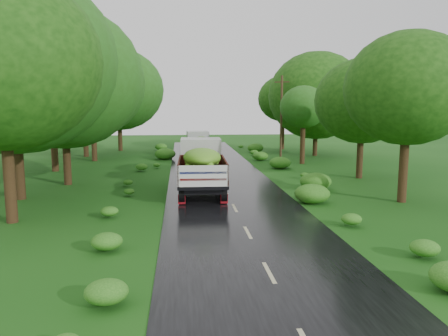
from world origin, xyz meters
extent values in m
plane|color=#13440E|center=(0.00, 0.00, 0.00)|extent=(120.00, 120.00, 0.00)
cube|color=black|center=(0.00, 5.00, 0.01)|extent=(6.50, 80.00, 0.02)
cube|color=#BFB78C|center=(0.00, 0.00, 0.02)|extent=(0.12, 1.60, 0.00)
cube|color=#BFB78C|center=(0.00, 4.00, 0.02)|extent=(0.12, 1.60, 0.00)
cube|color=#BFB78C|center=(0.00, 8.00, 0.02)|extent=(0.12, 1.60, 0.00)
cube|color=#BFB78C|center=(0.00, 12.00, 0.02)|extent=(0.12, 1.60, 0.00)
cube|color=#BFB78C|center=(0.00, 16.00, 0.02)|extent=(0.12, 1.60, 0.00)
cube|color=#BFB78C|center=(0.00, 20.00, 0.02)|extent=(0.12, 1.60, 0.00)
cube|color=#BFB78C|center=(0.00, 24.00, 0.02)|extent=(0.12, 1.60, 0.00)
cube|color=#BFB78C|center=(0.00, 28.00, 0.02)|extent=(0.12, 1.60, 0.00)
cube|color=#BFB78C|center=(0.00, 32.00, 0.02)|extent=(0.12, 1.60, 0.00)
cube|color=#BFB78C|center=(0.00, 36.00, 0.02)|extent=(0.12, 1.60, 0.00)
cube|color=#BFB78C|center=(0.00, 40.00, 0.02)|extent=(0.12, 1.60, 0.00)
cube|color=black|center=(-1.36, 11.63, 0.69)|extent=(1.98, 5.99, 0.30)
cylinder|color=black|center=(-2.32, 13.82, 0.53)|extent=(0.32, 1.06, 1.06)
cylinder|color=black|center=(-0.28, 13.76, 0.53)|extent=(0.32, 1.06, 1.06)
cylinder|color=black|center=(-2.42, 10.31, 0.53)|extent=(0.32, 1.06, 1.06)
cylinder|color=black|center=(-0.37, 10.25, 0.53)|extent=(0.32, 1.06, 1.06)
cylinder|color=black|center=(-2.45, 9.22, 0.53)|extent=(0.32, 1.06, 1.06)
cylinder|color=black|center=(-0.40, 9.17, 0.53)|extent=(0.32, 1.06, 1.06)
cube|color=maroon|center=(-2.46, 8.87, 0.30)|extent=(0.36, 0.05, 0.48)
cube|color=maroon|center=(-0.41, 8.81, 0.30)|extent=(0.36, 0.05, 0.48)
cube|color=silver|center=(-1.29, 14.00, 1.84)|extent=(2.39, 2.07, 2.01)
cube|color=black|center=(-1.39, 10.52, 0.92)|extent=(2.55, 4.61, 0.17)
cube|color=#43160C|center=(-2.56, 10.55, 1.50)|extent=(0.21, 4.54, 1.00)
cube|color=#43160C|center=(-0.22, 10.49, 1.50)|extent=(0.21, 4.54, 1.00)
cube|color=#43160C|center=(-1.33, 12.75, 1.50)|extent=(2.43, 0.15, 1.00)
cube|color=silver|center=(-1.45, 8.29, 1.50)|extent=(2.43, 0.15, 1.00)
ellipsoid|color=#497D16|center=(-1.39, 10.52, 2.14)|extent=(2.14, 3.87, 1.06)
cube|color=black|center=(-0.75, 26.77, 0.58)|extent=(1.86, 5.11, 0.25)
cylinder|color=black|center=(-1.73, 28.53, 0.45)|extent=(0.31, 0.91, 0.89)
cylinder|color=black|center=(-0.01, 28.64, 0.45)|extent=(0.31, 0.91, 0.89)
cylinder|color=black|center=(-1.54, 25.57, 0.45)|extent=(0.31, 0.91, 0.89)
cylinder|color=black|center=(0.18, 25.69, 0.45)|extent=(0.31, 0.91, 0.89)
cylinder|color=black|center=(-1.48, 24.66, 0.45)|extent=(0.31, 0.91, 0.89)
cylinder|color=black|center=(0.24, 24.77, 0.45)|extent=(0.31, 0.91, 0.89)
cube|color=maroon|center=(-1.46, 24.36, 0.25)|extent=(0.30, 0.06, 0.40)
cube|color=maroon|center=(0.26, 24.47, 0.25)|extent=(0.30, 0.06, 0.40)
cube|color=silver|center=(-0.88, 28.77, 1.55)|extent=(2.07, 1.82, 1.69)
cube|color=black|center=(-0.69, 25.83, 0.78)|extent=(2.29, 3.96, 0.14)
cube|color=navy|center=(-1.68, 25.77, 1.27)|extent=(0.32, 3.83, 0.85)
cube|color=navy|center=(0.30, 25.90, 1.27)|extent=(0.32, 3.83, 0.85)
cube|color=navy|center=(-0.81, 27.71, 1.27)|extent=(2.05, 0.20, 0.85)
cube|color=silver|center=(-0.57, 23.96, 1.27)|extent=(2.05, 0.20, 0.85)
ellipsoid|color=#497D16|center=(-0.69, 25.83, 1.80)|extent=(1.93, 3.32, 0.89)
cylinder|color=#382616|center=(6.25, 25.59, 3.66)|extent=(0.27, 0.27, 7.31)
cube|color=#382616|center=(6.25, 25.59, 6.77)|extent=(1.20, 0.62, 0.09)
cylinder|color=black|center=(-9.41, 6.46, 3.68)|extent=(0.46, 0.46, 7.36)
ellipsoid|color=#14410C|center=(-9.41, 6.46, 6.48)|extent=(3.96, 3.96, 3.57)
cylinder|color=black|center=(-10.67, 11.11, 3.95)|extent=(0.47, 0.47, 7.90)
ellipsoid|color=#14410C|center=(-10.67, 11.11, 6.95)|extent=(4.53, 4.53, 4.08)
cylinder|color=black|center=(-9.32, 15.17, 3.64)|extent=(0.45, 0.45, 7.28)
ellipsoid|color=#14410C|center=(-9.32, 15.17, 6.41)|extent=(4.33, 4.33, 3.90)
cylinder|color=black|center=(-11.62, 20.87, 4.25)|extent=(0.48, 0.48, 8.49)
ellipsoid|color=#14410C|center=(-11.62, 20.87, 7.48)|extent=(3.99, 3.99, 3.59)
cylinder|color=black|center=(-9.91, 26.70, 3.49)|extent=(0.45, 0.45, 6.98)
ellipsoid|color=#14410C|center=(-9.91, 26.70, 6.15)|extent=(3.67, 3.67, 3.30)
cylinder|color=black|center=(-11.33, 30.12, 3.85)|extent=(0.47, 0.47, 7.71)
ellipsoid|color=#14410C|center=(-11.33, 30.12, 6.78)|extent=(4.76, 4.76, 4.29)
cylinder|color=black|center=(-8.86, 35.40, 3.63)|extent=(0.45, 0.45, 7.27)
ellipsoid|color=#14410C|center=(-8.86, 35.40, 6.39)|extent=(4.34, 4.34, 3.90)
cylinder|color=black|center=(8.45, 8.54, 3.17)|extent=(0.43, 0.43, 6.35)
ellipsoid|color=#255715|center=(8.45, 8.54, 5.58)|extent=(3.49, 3.49, 3.14)
cylinder|color=black|center=(9.27, 15.73, 2.87)|extent=(0.42, 0.42, 5.74)
ellipsoid|color=#255715|center=(9.27, 15.73, 5.05)|extent=(3.50, 3.50, 3.15)
cylinder|color=black|center=(7.49, 23.12, 2.65)|extent=(0.41, 0.41, 5.29)
ellipsoid|color=#255715|center=(7.49, 23.12, 4.66)|extent=(2.77, 2.77, 2.49)
cylinder|color=black|center=(10.34, 28.78, 3.23)|extent=(0.44, 0.44, 6.46)
ellipsoid|color=#255715|center=(10.34, 28.78, 5.69)|extent=(4.27, 4.27, 3.84)
cylinder|color=black|center=(8.65, 35.19, 3.12)|extent=(0.43, 0.43, 6.25)
ellipsoid|color=#255715|center=(8.65, 35.19, 5.50)|extent=(3.31, 3.31, 2.98)
camera|label=1|loc=(-2.47, -11.77, 4.77)|focal=35.00mm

